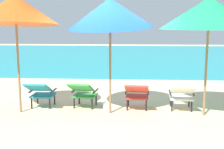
{
  "coord_description": "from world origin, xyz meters",
  "views": [
    {
      "loc": [
        0.45,
        -6.64,
        1.96
      ],
      "look_at": [
        0.0,
        0.53,
        0.75
      ],
      "focal_mm": 46.85,
      "sensor_mm": 36.0,
      "label": 1
    }
  ],
  "objects_px": {
    "lounge_chair_far_right": "(182,94)",
    "beach_umbrella_center": "(110,13)",
    "lounge_chair_near_right": "(137,93)",
    "beach_umbrella_left": "(15,10)",
    "beach_umbrella_right": "(209,13)",
    "lounge_chair_far_left": "(41,92)",
    "lounge_chair_near_left": "(83,92)"
  },
  "relations": [
    {
      "from": "lounge_chair_far_right",
      "to": "beach_umbrella_center",
      "type": "height_order",
      "value": "beach_umbrella_center"
    },
    {
      "from": "lounge_chair_near_right",
      "to": "beach_umbrella_left",
      "type": "height_order",
      "value": "beach_umbrella_left"
    },
    {
      "from": "lounge_chair_far_right",
      "to": "beach_umbrella_right",
      "type": "distance_m",
      "value": 1.88
    },
    {
      "from": "lounge_chair_far_right",
      "to": "beach_umbrella_left",
      "type": "distance_m",
      "value": 4.15
    },
    {
      "from": "lounge_chair_far_right",
      "to": "beach_umbrella_left",
      "type": "relative_size",
      "value": 0.34
    },
    {
      "from": "lounge_chair_near_right",
      "to": "beach_umbrella_center",
      "type": "distance_m",
      "value": 1.93
    },
    {
      "from": "lounge_chair_far_left",
      "to": "lounge_chair_near_left",
      "type": "bearing_deg",
      "value": 3.19
    },
    {
      "from": "beach_umbrella_left",
      "to": "beach_umbrella_center",
      "type": "distance_m",
      "value": 2.05
    },
    {
      "from": "lounge_chair_far_left",
      "to": "beach_umbrella_center",
      "type": "distance_m",
      "value": 2.49
    },
    {
      "from": "lounge_chair_far_left",
      "to": "lounge_chair_near_left",
      "type": "height_order",
      "value": "same"
    },
    {
      "from": "lounge_chair_far_left",
      "to": "beach_umbrella_center",
      "type": "bearing_deg",
      "value": -8.83
    },
    {
      "from": "lounge_chair_far_left",
      "to": "lounge_chair_near_right",
      "type": "xyz_separation_m",
      "value": [
        2.28,
        -0.01,
        0.0
      ]
    },
    {
      "from": "beach_umbrella_left",
      "to": "beach_umbrella_right",
      "type": "bearing_deg",
      "value": 0.41
    },
    {
      "from": "beach_umbrella_left",
      "to": "beach_umbrella_right",
      "type": "relative_size",
      "value": 1.04
    },
    {
      "from": "lounge_chair_near_left",
      "to": "lounge_chair_near_right",
      "type": "bearing_deg",
      "value": -3.22
    },
    {
      "from": "beach_umbrella_center",
      "to": "lounge_chair_far_left",
      "type": "bearing_deg",
      "value": 171.17
    },
    {
      "from": "lounge_chair_near_right",
      "to": "beach_umbrella_center",
      "type": "bearing_deg",
      "value": -157.87
    },
    {
      "from": "lounge_chair_near_right",
      "to": "beach_umbrella_right",
      "type": "bearing_deg",
      "value": -11.06
    },
    {
      "from": "beach_umbrella_right",
      "to": "lounge_chair_far_right",
      "type": "bearing_deg",
      "value": 148.68
    },
    {
      "from": "beach_umbrella_center",
      "to": "lounge_chair_near_left",
      "type": "bearing_deg",
      "value": 154.52
    },
    {
      "from": "lounge_chair_near_left",
      "to": "beach_umbrella_center",
      "type": "bearing_deg",
      "value": -25.48
    },
    {
      "from": "beach_umbrella_left",
      "to": "lounge_chair_near_right",
      "type": "bearing_deg",
      "value": 6.82
    },
    {
      "from": "beach_umbrella_right",
      "to": "beach_umbrella_left",
      "type": "bearing_deg",
      "value": -179.59
    },
    {
      "from": "lounge_chair_near_right",
      "to": "beach_umbrella_center",
      "type": "relative_size",
      "value": 0.34
    },
    {
      "from": "lounge_chair_near_left",
      "to": "beach_umbrella_center",
      "type": "xyz_separation_m",
      "value": [
        0.66,
        -0.32,
        1.82
      ]
    },
    {
      "from": "lounge_chair_far_left",
      "to": "lounge_chair_near_right",
      "type": "height_order",
      "value": "same"
    },
    {
      "from": "lounge_chair_far_left",
      "to": "beach_umbrella_center",
      "type": "height_order",
      "value": "beach_umbrella_center"
    },
    {
      "from": "beach_umbrella_right",
      "to": "beach_umbrella_center",
      "type": "bearing_deg",
      "value": 178.83
    },
    {
      "from": "beach_umbrella_left",
      "to": "beach_umbrella_center",
      "type": "xyz_separation_m",
      "value": [
        2.05,
        0.07,
        -0.07
      ]
    },
    {
      "from": "beach_umbrella_center",
      "to": "beach_umbrella_right",
      "type": "relative_size",
      "value": 1.03
    },
    {
      "from": "beach_umbrella_center",
      "to": "beach_umbrella_right",
      "type": "bearing_deg",
      "value": -1.17
    },
    {
      "from": "lounge_chair_near_left",
      "to": "lounge_chair_far_right",
      "type": "bearing_deg",
      "value": -2.25
    }
  ]
}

